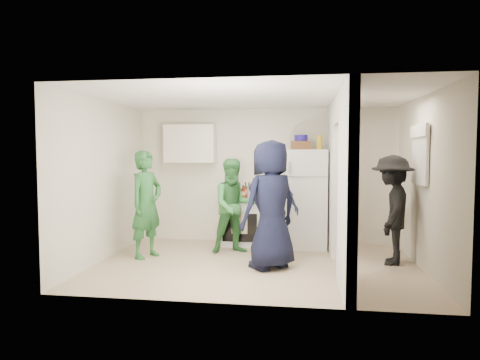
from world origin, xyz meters
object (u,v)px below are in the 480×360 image
object	(u,v)px
wicker_basket	(301,145)
stove	(242,222)
person_green_left	(146,204)
person_green_center	(234,206)
blue_bowl	(301,138)
fridge	(306,199)
person_navy	(271,205)
person_nook	(392,210)
person_denim	(272,209)
yellow_cup_stack_top	(320,142)

from	to	relation	value
wicker_basket	stove	bearing A→B (deg)	-178.91
person_green_left	person_green_center	bearing A→B (deg)	-45.58
stove	blue_bowl	distance (m)	1.85
fridge	wicker_basket	size ratio (longest dim) A/B	4.96
wicker_basket	person_navy	world-z (taller)	wicker_basket
blue_bowl	person_nook	xyz separation A→B (m)	(1.37, -1.04, -1.12)
stove	person_green_center	bearing A→B (deg)	-93.96
wicker_basket	person_nook	bearing A→B (deg)	-37.16
stove	person_denim	bearing A→B (deg)	-55.45
stove	person_green_left	size ratio (longest dim) A/B	0.49
fridge	person_navy	world-z (taller)	person_navy
person_green_left	person_denim	world-z (taller)	person_green_left
yellow_cup_stack_top	person_green_left	xyz separation A→B (m)	(-2.77, -1.01, -1.00)
wicker_basket	blue_bowl	size ratio (longest dim) A/B	1.46
wicker_basket	person_green_center	distance (m)	1.64
blue_bowl	person_denim	bearing A→B (deg)	-116.34
wicker_basket	person_nook	world-z (taller)	wicker_basket
yellow_cup_stack_top	person_navy	world-z (taller)	yellow_cup_stack_top
person_navy	person_nook	distance (m)	1.87
wicker_basket	person_navy	distance (m)	1.83
blue_bowl	person_navy	size ratio (longest dim) A/B	0.13
blue_bowl	person_denim	distance (m)	1.54
person_green_left	person_green_center	xyz separation A→B (m)	(1.35, 0.50, -0.07)
yellow_cup_stack_top	person_nook	distance (m)	1.72
person_navy	person_nook	world-z (taller)	person_navy
wicker_basket	person_nook	xyz separation A→B (m)	(1.37, -1.04, -0.99)
fridge	blue_bowl	xyz separation A→B (m)	(-0.10, 0.05, 1.07)
stove	blue_bowl	bearing A→B (deg)	1.09
person_green_left	person_navy	distance (m)	2.06
stove	person_navy	distance (m)	1.73
stove	wicker_basket	distance (m)	1.74
person_green_center	person_navy	xyz separation A→B (m)	(0.67, -0.89, 0.14)
yellow_cup_stack_top	person_denim	distance (m)	1.53
person_navy	person_green_center	bearing A→B (deg)	-94.96
person_green_left	stove	bearing A→B (deg)	-26.53
yellow_cup_stack_top	person_navy	size ratio (longest dim) A/B	0.13
fridge	person_nook	world-z (taller)	fridge
wicker_basket	yellow_cup_stack_top	world-z (taller)	yellow_cup_stack_top
person_green_center	person_navy	bearing A→B (deg)	-75.63
fridge	person_green_left	bearing A→B (deg)	-156.50
person_green_left	fridge	bearing A→B (deg)	-42.27
fridge	person_denim	size ratio (longest dim) A/B	1.11
wicker_basket	person_denim	xyz separation A→B (m)	(-0.45, -0.90, -1.03)
person_green_center	person_denim	bearing A→B (deg)	-43.03
stove	person_green_center	distance (m)	0.74
stove	person_green_center	size ratio (longest dim) A/B	0.54
person_green_center	person_green_left	bearing A→B (deg)	177.46
fridge	person_green_left	distance (m)	2.78
wicker_basket	person_nook	distance (m)	1.98
blue_bowl	person_navy	distance (m)	1.90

